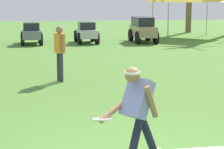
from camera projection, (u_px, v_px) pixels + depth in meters
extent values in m
cylinder|color=#191E38|center=(135.00, 141.00, 6.08)|extent=(0.35, 0.31, 0.72)
cylinder|color=#191E38|center=(148.00, 136.00, 6.31)|extent=(0.42, 0.37, 0.69)
cube|color=#7A84C6|center=(137.00, 98.00, 6.01)|extent=(0.53, 0.52, 0.57)
sphere|color=#936B4C|center=(132.00, 75.00, 5.87)|extent=(0.30, 0.30, 0.21)
cylinder|color=white|center=(132.00, 73.00, 5.87)|extent=(0.30, 0.30, 0.03)
cylinder|color=#936B4C|center=(114.00, 110.00, 5.95)|extent=(0.49, 0.42, 0.27)
cylinder|color=#936B4C|center=(151.00, 102.00, 5.92)|extent=(0.27, 0.24, 0.49)
cylinder|color=white|center=(102.00, 119.00, 5.82)|extent=(0.29, 0.29, 0.07)
cylinder|color=#33333D|center=(61.00, 68.00, 12.20)|extent=(0.14, 0.14, 0.82)
cylinder|color=#33333D|center=(59.00, 67.00, 12.35)|extent=(0.14, 0.14, 0.82)
cube|color=orange|center=(60.00, 43.00, 12.16)|extent=(0.31, 0.39, 0.54)
cylinder|color=#936B4C|center=(62.00, 43.00, 11.98)|extent=(0.09, 0.09, 0.52)
cylinder|color=#936B4C|center=(57.00, 42.00, 12.34)|extent=(0.09, 0.09, 0.52)
sphere|color=#936B4C|center=(59.00, 30.00, 12.09)|extent=(0.26, 0.26, 0.20)
cube|color=slate|center=(31.00, 34.00, 22.33)|extent=(0.99, 2.24, 0.42)
cube|color=#1E232B|center=(31.00, 26.00, 22.16)|extent=(0.84, 1.13, 0.38)
cylinder|color=black|center=(23.00, 37.00, 23.02)|extent=(0.21, 0.61, 0.60)
cylinder|color=black|center=(40.00, 37.00, 23.19)|extent=(0.21, 0.61, 0.60)
cylinder|color=black|center=(23.00, 40.00, 21.53)|extent=(0.21, 0.61, 0.60)
cylinder|color=black|center=(41.00, 39.00, 21.70)|extent=(0.21, 0.61, 0.60)
cube|color=#B7BABF|center=(86.00, 33.00, 22.87)|extent=(1.00, 2.24, 0.42)
cube|color=#1E232B|center=(86.00, 26.00, 22.70)|extent=(0.84, 1.14, 0.38)
cylinder|color=black|center=(76.00, 36.00, 23.56)|extent=(0.21, 0.61, 0.60)
cylinder|color=black|center=(92.00, 36.00, 23.74)|extent=(0.21, 0.61, 0.60)
cylinder|color=black|center=(80.00, 39.00, 22.07)|extent=(0.21, 0.61, 0.60)
cylinder|color=black|center=(97.00, 38.00, 22.25)|extent=(0.21, 0.61, 0.60)
cube|color=#998466|center=(143.00, 31.00, 23.08)|extent=(1.01, 2.42, 0.55)
cube|color=#1E232B|center=(142.00, 21.00, 23.14)|extent=(0.88, 1.82, 0.46)
cylinder|color=black|center=(131.00, 35.00, 23.86)|extent=(0.19, 0.66, 0.66)
cylinder|color=black|center=(148.00, 35.00, 24.02)|extent=(0.19, 0.66, 0.66)
cylinder|color=black|center=(138.00, 38.00, 22.23)|extent=(0.19, 0.66, 0.66)
cylinder|color=black|center=(156.00, 37.00, 22.39)|extent=(0.19, 0.66, 0.66)
cylinder|color=#B2B5BA|center=(207.00, 18.00, 27.80)|extent=(0.06, 0.06, 2.10)
cylinder|color=#B2B5BA|center=(152.00, 19.00, 27.27)|extent=(0.06, 0.06, 2.10)
cylinder|color=#B2B5BA|center=(168.00, 22.00, 23.81)|extent=(0.06, 0.06, 2.10)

